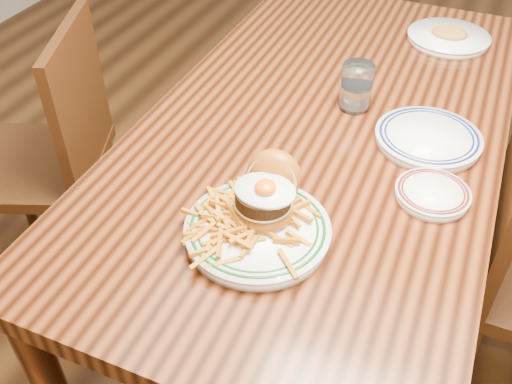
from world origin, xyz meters
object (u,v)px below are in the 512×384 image
at_px(table, 324,146).
at_px(main_plate, 260,217).
at_px(chair_left, 54,153).
at_px(side_plate, 433,193).

xyz_separation_m(table, main_plate, (0.00, -0.44, 0.13)).
relative_size(table, chair_left, 1.82).
bearing_deg(side_plate, chair_left, 178.92).
bearing_deg(table, side_plate, -34.99).
xyz_separation_m(main_plate, side_plate, (0.29, 0.23, -0.02)).
distance_m(table, chair_left, 0.86).
relative_size(table, main_plate, 5.42).
xyz_separation_m(chair_left, main_plate, (0.83, -0.32, 0.32)).
bearing_deg(side_plate, main_plate, -138.23).
height_order(chair_left, main_plate, main_plate).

